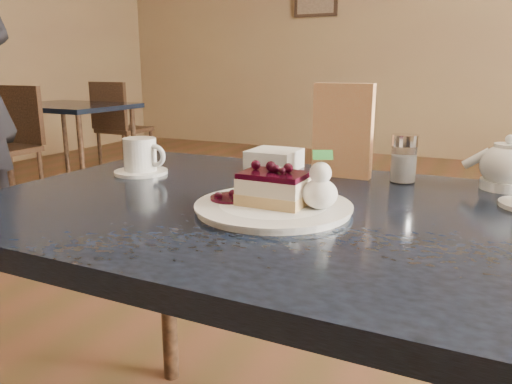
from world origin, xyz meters
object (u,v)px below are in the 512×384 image
at_px(main_table, 283,243).
at_px(dessert_plate, 273,208).
at_px(bg_table_far_left, 76,181).
at_px(cheesecake_slice, 274,189).
at_px(coffee_set, 141,158).
at_px(tea_set, 511,173).

relative_size(main_table, dessert_plate, 4.29).
height_order(main_table, bg_table_far_left, main_table).
height_order(cheesecake_slice, coffee_set, coffee_set).
xyz_separation_m(main_table, bg_table_far_left, (-2.68, 2.09, -0.58)).
xyz_separation_m(main_table, cheesecake_slice, (-0.00, -0.05, 0.12)).
relative_size(tea_set, bg_table_far_left, 0.15).
relative_size(coffee_set, bg_table_far_left, 0.08).
bearing_deg(coffee_set, main_table, -14.21).
distance_m(main_table, bg_table_far_left, 3.45).
bearing_deg(dessert_plate, tea_set, 40.90).
xyz_separation_m(dessert_plate, coffee_set, (-0.40, 0.15, 0.03)).
distance_m(tea_set, bg_table_far_left, 3.62).
relative_size(main_table, bg_table_far_left, 0.70).
bearing_deg(tea_set, cheesecake_slice, -139.10).
distance_m(dessert_plate, coffee_set, 0.43).
bearing_deg(main_table, coffee_set, 166.11).
xyz_separation_m(coffee_set, bg_table_far_left, (-2.28, 1.99, -0.69)).
bearing_deg(main_table, bg_table_far_left, 142.39).
relative_size(cheesecake_slice, coffee_set, 0.86).
height_order(main_table, tea_set, tea_set).
bearing_deg(cheesecake_slice, bg_table_far_left, 141.75).
height_order(coffee_set, bg_table_far_left, coffee_set).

